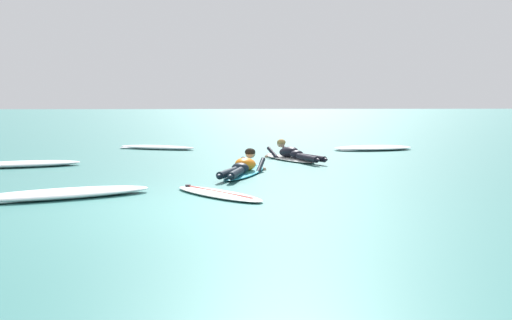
% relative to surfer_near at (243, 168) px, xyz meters
% --- Properties ---
extents(ground_plane, '(120.00, 120.00, 0.00)m').
position_rel_surfer_near_xyz_m(ground_plane, '(-1.04, 6.40, -0.14)').
color(ground_plane, '#387A75').
extents(surfer_near, '(1.19, 2.64, 0.54)m').
position_rel_surfer_near_xyz_m(surfer_near, '(0.00, 0.00, 0.00)').
color(surfer_near, '#2DB2D1').
rests_on(surfer_near, ground).
extents(surfer_far, '(1.44, 2.53, 0.55)m').
position_rel_surfer_near_xyz_m(surfer_far, '(1.27, 2.66, 0.00)').
color(surfer_far, white).
rests_on(surfer_far, ground).
extents(drifting_surfboard, '(1.67, 1.88, 0.16)m').
position_rel_surfer_near_xyz_m(drifting_surfboard, '(-0.48, -2.47, -0.10)').
color(drifting_surfboard, white).
rests_on(drifting_surfboard, ground).
extents(whitewater_front, '(2.52, 1.44, 0.13)m').
position_rel_surfer_near_xyz_m(whitewater_front, '(3.96, 5.41, -0.07)').
color(whitewater_front, white).
rests_on(whitewater_front, ground).
extents(whitewater_mid_left, '(2.78, 1.71, 0.14)m').
position_rel_surfer_near_xyz_m(whitewater_mid_left, '(-2.87, -2.58, -0.07)').
color(whitewater_mid_left, white).
rests_on(whitewater_mid_left, ground).
extents(whitewater_mid_right, '(2.45, 1.39, 0.12)m').
position_rel_surfer_near_xyz_m(whitewater_mid_right, '(-2.38, 5.97, -0.08)').
color(whitewater_mid_right, white).
rests_on(whitewater_mid_right, ground).
extents(whitewater_back, '(2.56, 1.31, 0.13)m').
position_rel_surfer_near_xyz_m(whitewater_back, '(-4.85, 1.62, -0.07)').
color(whitewater_back, white).
rests_on(whitewater_back, ground).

